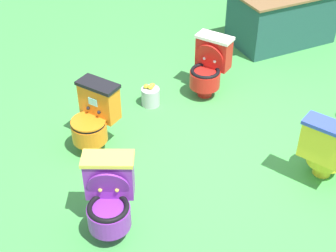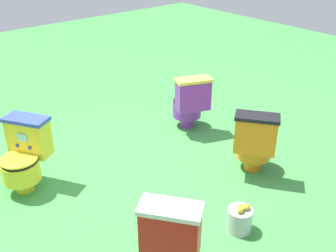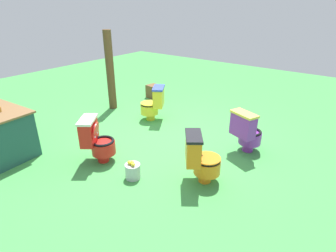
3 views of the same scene
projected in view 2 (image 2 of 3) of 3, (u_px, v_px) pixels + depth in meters
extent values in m
plane|color=#429947|center=(130.00, 183.00, 4.16)|extent=(14.00, 14.00, 0.00)
cylinder|color=red|center=(176.00, 241.00, 3.09)|extent=(0.52, 0.52, 0.20)
torus|color=black|center=(176.00, 229.00, 3.04)|extent=(0.50, 0.50, 0.04)
cylinder|color=white|center=(176.00, 235.00, 3.06)|extent=(0.34, 0.34, 0.01)
cube|color=red|center=(170.00, 232.00, 2.79)|extent=(0.40, 0.44, 0.37)
cube|color=white|center=(170.00, 209.00, 2.70)|extent=(0.43, 0.48, 0.04)
cube|color=#8CE0E5|center=(173.00, 217.00, 2.86)|extent=(0.07, 0.09, 0.08)
cylinder|color=red|center=(173.00, 224.00, 2.89)|extent=(0.28, 0.34, 0.35)
sphere|color=white|center=(164.00, 226.00, 2.92)|extent=(0.04, 0.04, 0.04)
sphere|color=white|center=(183.00, 229.00, 2.89)|extent=(0.04, 0.04, 0.04)
cylinder|color=purple|center=(187.00, 121.00, 5.27)|extent=(0.23, 0.23, 0.14)
cylinder|color=purple|center=(187.00, 109.00, 5.21)|extent=(0.48, 0.48, 0.20)
torus|color=black|center=(187.00, 101.00, 5.16)|extent=(0.46, 0.46, 0.04)
cylinder|color=#EACC4C|center=(187.00, 104.00, 5.18)|extent=(0.31, 0.31, 0.01)
cube|color=purple|center=(193.00, 96.00, 4.92)|extent=(0.45, 0.33, 0.37)
cube|color=#EACC4C|center=(194.00, 80.00, 4.83)|extent=(0.48, 0.36, 0.04)
cube|color=#8CE0E5|center=(190.00, 89.00, 4.98)|extent=(0.10, 0.05, 0.08)
cylinder|color=purple|center=(190.00, 94.00, 5.01)|extent=(0.36, 0.21, 0.35)
sphere|color=#EACC4C|center=(185.00, 97.00, 5.01)|extent=(0.04, 0.04, 0.04)
sphere|color=#EACC4C|center=(195.00, 95.00, 5.05)|extent=(0.04, 0.04, 0.04)
cylinder|color=yellow|center=(25.00, 184.00, 4.03)|extent=(0.25, 0.25, 0.14)
cylinder|color=yellow|center=(21.00, 171.00, 3.94)|extent=(0.51, 0.51, 0.20)
torus|color=black|center=(19.00, 161.00, 3.89)|extent=(0.49, 0.49, 0.04)
cylinder|color=#3347B2|center=(20.00, 165.00, 3.91)|extent=(0.33, 0.33, 0.01)
cube|color=yellow|center=(29.00, 137.00, 3.99)|extent=(0.38, 0.45, 0.37)
cube|color=#3347B2|center=(26.00, 119.00, 3.89)|extent=(0.41, 0.48, 0.04)
cube|color=#8CE0E5|center=(22.00, 138.00, 3.88)|extent=(0.06, 0.10, 0.08)
cylinder|color=yellow|center=(19.00, 159.00, 3.88)|extent=(0.50, 0.50, 0.02)
sphere|color=#3347B2|center=(29.00, 148.00, 3.90)|extent=(0.04, 0.04, 0.04)
sphere|color=#3347B2|center=(17.00, 146.00, 3.94)|extent=(0.04, 0.04, 0.04)
cylinder|color=orange|center=(252.00, 163.00, 4.38)|extent=(0.25, 0.25, 0.14)
cylinder|color=orange|center=(254.00, 148.00, 4.32)|extent=(0.52, 0.52, 0.20)
torus|color=black|center=(255.00, 139.00, 4.27)|extent=(0.50, 0.50, 0.04)
cylinder|color=black|center=(254.00, 143.00, 4.29)|extent=(0.34, 0.34, 0.01)
cube|color=orange|center=(255.00, 135.00, 4.03)|extent=(0.40, 0.44, 0.37)
cube|color=black|center=(258.00, 117.00, 3.93)|extent=(0.43, 0.48, 0.04)
cube|color=#8CE0E5|center=(256.00, 126.00, 4.09)|extent=(0.07, 0.09, 0.08)
cylinder|color=orange|center=(255.00, 137.00, 4.26)|extent=(0.50, 0.50, 0.02)
sphere|color=black|center=(249.00, 134.00, 4.16)|extent=(0.04, 0.04, 0.04)
sphere|color=black|center=(262.00, 135.00, 4.13)|extent=(0.04, 0.04, 0.04)
cylinder|color=#B7B7BF|center=(239.00, 220.00, 3.49)|extent=(0.22, 0.22, 0.22)
ellipsoid|color=yellow|center=(246.00, 207.00, 3.43)|extent=(0.07, 0.05, 0.05)
ellipsoid|color=yellow|center=(240.00, 207.00, 3.43)|extent=(0.07, 0.05, 0.05)
ellipsoid|color=yellow|center=(240.00, 210.00, 3.40)|extent=(0.07, 0.05, 0.05)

